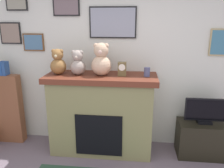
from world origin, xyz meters
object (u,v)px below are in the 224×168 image
at_px(mantel_clock, 122,69).
at_px(teddy_bear_brown, 58,63).
at_px(candle_jar, 147,72).
at_px(tv_stand, 202,139).
at_px(bookshelf, 9,106).
at_px(television, 205,111).
at_px(fireplace, 102,113).
at_px(teddy_bear_grey, 101,61).
at_px(teddy_bear_cream, 78,64).

xyz_separation_m(mantel_clock, teddy_bear_brown, (-0.93, 0.00, 0.07)).
bearing_deg(candle_jar, tv_stand, 0.88).
height_order(mantel_clock, teddy_bear_brown, teddy_bear_brown).
distance_m(bookshelf, television, 3.08).
distance_m(candle_jar, teddy_bear_brown, 1.29).
relative_size(television, mantel_clock, 2.94).
bearing_deg(fireplace, bookshelf, 176.50).
bearing_deg(television, teddy_bear_grey, -179.53).
bearing_deg(teddy_bear_brown, bookshelf, 173.03).
xyz_separation_m(candle_jar, teddy_bear_brown, (-1.29, -0.00, 0.10)).
bearing_deg(bookshelf, television, -1.89).
height_order(candle_jar, teddy_bear_cream, teddy_bear_cream).
bearing_deg(bookshelf, mantel_clock, -3.51).
distance_m(teddy_bear_brown, teddy_bear_cream, 0.29).
bearing_deg(teddy_bear_brown, candle_jar, 0.02).
bearing_deg(mantel_clock, teddy_bear_brown, 179.96).
bearing_deg(fireplace, teddy_bear_brown, -178.35).
xyz_separation_m(fireplace, candle_jar, (0.66, -0.02, 0.66)).
height_order(television, mantel_clock, mantel_clock).
distance_m(television, teddy_bear_cream, 1.97).
xyz_separation_m(television, teddy_bear_brown, (-2.14, -0.01, 0.67)).
height_order(television, candle_jar, candle_jar).
bearing_deg(teddy_bear_brown, fireplace, 1.65).
xyz_separation_m(teddy_bear_cream, teddy_bear_grey, (0.34, -0.00, 0.05)).
relative_size(bookshelf, television, 2.34).
xyz_separation_m(candle_jar, teddy_bear_cream, (-0.99, -0.00, 0.10)).
bearing_deg(tv_stand, teddy_bear_brown, -179.64).
bearing_deg(teddy_bear_grey, bookshelf, 175.85).
bearing_deg(teddy_bear_cream, candle_jar, 0.03).
xyz_separation_m(bookshelf, tv_stand, (3.07, -0.10, -0.36)).
height_order(television, teddy_bear_grey, teddy_bear_grey).
relative_size(bookshelf, teddy_bear_grey, 2.92).
height_order(candle_jar, mantel_clock, mantel_clock).
height_order(mantel_clock, teddy_bear_cream, teddy_bear_cream).
xyz_separation_m(fireplace, tv_stand, (1.52, -0.00, -0.35)).
distance_m(tv_stand, mantel_clock, 1.60).
relative_size(candle_jar, teddy_bear_cream, 0.36).
height_order(bookshelf, television, bookshelf).
relative_size(fireplace, mantel_clock, 8.17).
bearing_deg(tv_stand, bookshelf, 178.14).
bearing_deg(candle_jar, teddy_bear_grey, -179.95).
distance_m(fireplace, bookshelf, 1.56).
height_order(bookshelf, teddy_bear_brown, teddy_bear_brown).
relative_size(teddy_bear_brown, teddy_bear_cream, 1.04).
distance_m(bookshelf, teddy_bear_brown, 1.20).
relative_size(fireplace, teddy_bear_grey, 3.47).
relative_size(fireplace, teddy_bear_cream, 4.50).
relative_size(television, teddy_bear_grey, 1.25).
relative_size(bookshelf, candle_jar, 10.53).
distance_m(fireplace, teddy_bear_brown, 0.99).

